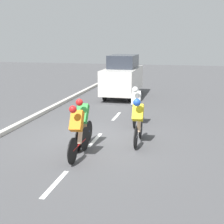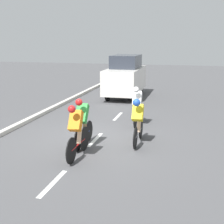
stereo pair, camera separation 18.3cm
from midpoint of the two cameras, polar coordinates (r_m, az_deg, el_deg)
ground_plane at (r=10.14m, az=-3.50°, el=-4.96°), size 60.00×60.00×0.00m
lane_stripe_near at (r=7.29m, az=-11.07°, el=-12.75°), size 0.12×1.40×0.01m
lane_stripe_mid at (r=10.07m, az=-3.64°, el=-5.09°), size 0.12×1.40×0.01m
lane_stripe_far at (r=13.04m, az=0.40°, el=-0.78°), size 0.12×1.40×0.01m
curb at (r=11.36m, az=-19.33°, el=-3.33°), size 0.20×27.31×0.14m
cyclist_yellow at (r=9.48m, az=4.23°, el=-1.36°), size 0.34×1.69×1.47m
cyclist_green at (r=9.26m, az=-5.94°, el=-1.71°), size 0.33×1.67×1.51m
cyclist_white at (r=11.56m, az=4.01°, el=1.35°), size 0.34×1.62×1.50m
cyclist_orange at (r=8.41m, az=-6.93°, el=-3.38°), size 0.35×1.74×1.51m
support_car at (r=17.30m, az=1.66°, el=6.52°), size 1.70×4.06×2.30m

